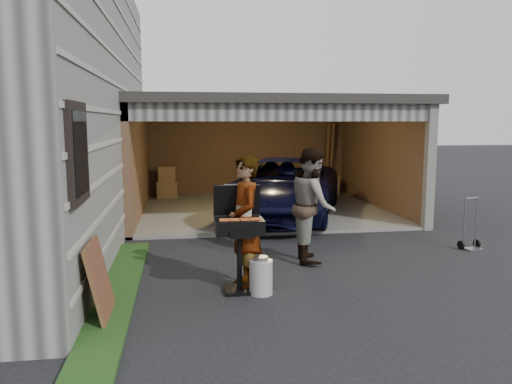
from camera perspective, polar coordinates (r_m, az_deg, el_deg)
The scene contains 10 objects.
ground at distance 6.96m, azimuth 3.31°, elevation -11.56°, with size 80.00×80.00×0.00m, color black.
groundcover_strip at distance 5.95m, azimuth -17.02°, elevation -15.10°, with size 0.50×8.00×0.06m, color #193814.
garage at distance 13.39m, azimuth 0.60°, elevation 6.05°, with size 6.80×6.30×2.90m.
minivan at distance 12.03m, azimuth 3.19°, elevation 0.23°, with size 2.33×5.05×1.40m, color black.
woman at distance 7.00m, azimuth -1.29°, elevation -3.46°, with size 0.68×0.45×1.88m, color #9BACC3.
man at distance 8.40m, azimuth 6.50°, elevation -1.45°, with size 0.93×0.72×1.91m, color #4B2A1D.
bbq_grill at distance 6.86m, azimuth -1.96°, elevation -4.34°, with size 0.65×0.58×1.46m.
propane_tank at distance 6.88m, azimuth 0.57°, elevation -9.71°, with size 0.32×0.32×0.47m, color #B1B0AC.
plywood_panel at distance 6.24m, azimuth -17.40°, elevation -9.69°, with size 0.04×0.86×0.96m, color #5C2E1F.
hand_truck at distance 10.04m, azimuth 23.35°, elevation -4.98°, with size 0.42×0.35×0.97m.
Camera 1 is at (-1.36, -6.42, 2.33)m, focal length 35.00 mm.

